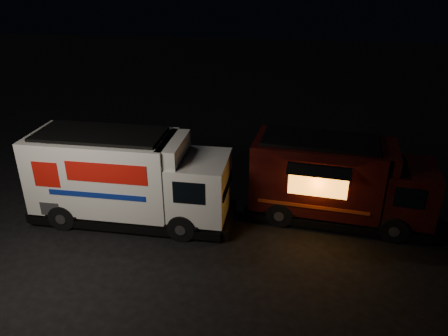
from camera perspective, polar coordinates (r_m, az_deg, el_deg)
ground at (r=14.33m, az=-6.32°, el=-8.50°), size 80.00×80.00×0.00m
white_truck at (r=14.64m, az=-12.05°, el=-1.24°), size 6.78×2.39×3.06m
red_truck at (r=14.88m, az=15.02°, el=-1.60°), size 6.29×2.87×2.83m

